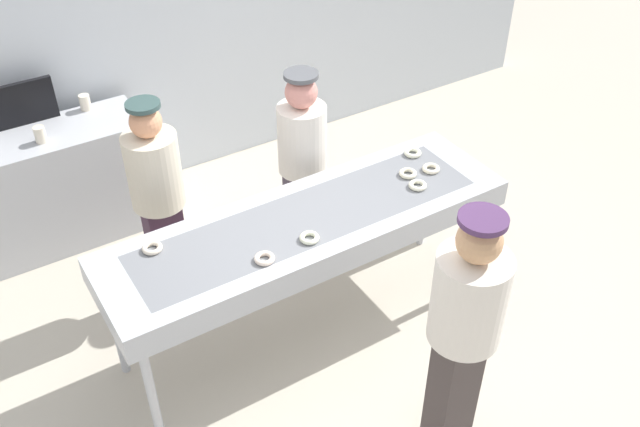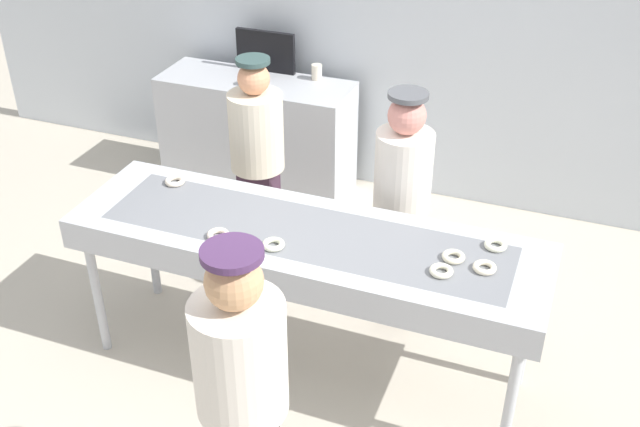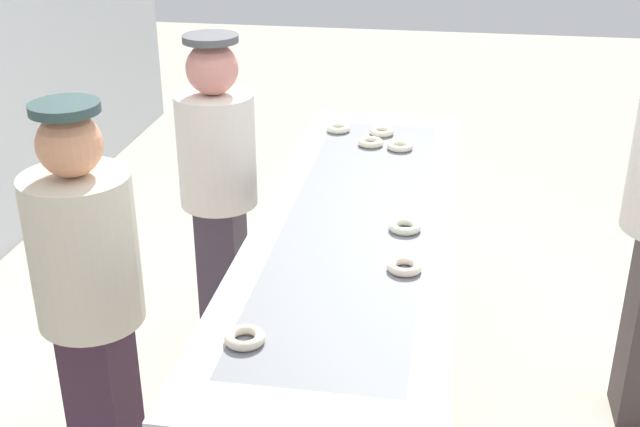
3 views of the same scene
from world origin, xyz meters
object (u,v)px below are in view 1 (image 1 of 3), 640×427
at_px(sugar_donut_1, 418,185).
at_px(worker_baker, 158,193).
at_px(sugar_donut_6, 408,173).
at_px(paper_cup_1, 85,102).
at_px(sugar_donut_5, 264,258).
at_px(worker_assistant, 302,160).
at_px(sugar_donut_2, 413,153).
at_px(paper_cup_0, 40,135).
at_px(menu_display, 21,104).
at_px(fryer_conveyor, 308,229).
at_px(sugar_donut_4, 309,238).
at_px(sugar_donut_3, 431,168).
at_px(customer_waiting, 465,324).
at_px(prep_counter, 50,189).
at_px(sugar_donut_0, 152,248).

distance_m(sugar_donut_1, worker_baker, 1.71).
relative_size(sugar_donut_6, paper_cup_1, 0.99).
relative_size(sugar_donut_5, worker_assistant, 0.08).
bearing_deg(sugar_donut_6, sugar_donut_2, 44.96).
bearing_deg(paper_cup_0, sugar_donut_1, -44.50).
height_order(sugar_donut_2, paper_cup_1, paper_cup_1).
relative_size(worker_assistant, menu_display, 3.16).
bearing_deg(fryer_conveyor, worker_baker, 129.13).
distance_m(worker_baker, paper_cup_0, 1.09).
height_order(sugar_donut_4, paper_cup_1, paper_cup_1).
relative_size(worker_baker, worker_assistant, 1.01).
height_order(sugar_donut_1, sugar_donut_6, same).
height_order(sugar_donut_3, customer_waiting, customer_waiting).
relative_size(sugar_donut_5, prep_counter, 0.08).
bearing_deg(sugar_donut_1, paper_cup_1, 124.56).
bearing_deg(paper_cup_1, customer_waiting, -74.03).
distance_m(sugar_donut_3, customer_waiting, 1.43).
bearing_deg(sugar_donut_4, worker_assistant, 61.61).
distance_m(sugar_donut_0, sugar_donut_6, 1.74).
distance_m(fryer_conveyor, worker_assistant, 0.75).
bearing_deg(sugar_donut_1, sugar_donut_5, -174.97).
height_order(sugar_donut_1, worker_baker, worker_baker).
relative_size(sugar_donut_1, menu_display, 0.24).
height_order(worker_baker, menu_display, worker_baker).
height_order(sugar_donut_2, prep_counter, sugar_donut_2).
xyz_separation_m(prep_counter, menu_display, (0.00, 0.22, 0.64)).
distance_m(worker_assistant, prep_counter, 2.00).
relative_size(sugar_donut_4, paper_cup_1, 0.99).
distance_m(sugar_donut_0, paper_cup_0, 1.58).
relative_size(sugar_donut_2, sugar_donut_4, 1.00).
bearing_deg(sugar_donut_3, sugar_donut_6, 169.07).
relative_size(sugar_donut_0, sugar_donut_2, 1.00).
bearing_deg(paper_cup_0, customer_waiting, -65.58).
distance_m(worker_baker, worker_assistant, 1.03).
distance_m(worker_assistant, paper_cup_1, 1.79).
relative_size(customer_waiting, prep_counter, 1.08).
bearing_deg(sugar_donut_4, customer_waiting, -73.03).
distance_m(sugar_donut_5, customer_waiting, 1.17).
bearing_deg(fryer_conveyor, sugar_donut_1, -7.78).
bearing_deg(sugar_donut_3, worker_assistant, 132.82).
relative_size(sugar_donut_1, sugar_donut_4, 1.00).
xyz_separation_m(sugar_donut_5, worker_assistant, (0.77, 0.87, -0.09)).
distance_m(sugar_donut_3, menu_display, 3.01).
bearing_deg(prep_counter, sugar_donut_5, -69.98).
bearing_deg(sugar_donut_0, paper_cup_1, 84.14).
height_order(fryer_conveyor, sugar_donut_0, sugar_donut_0).
xyz_separation_m(worker_assistant, prep_counter, (-1.54, 1.22, -0.42)).
distance_m(sugar_donut_5, paper_cup_0, 2.12).
height_order(sugar_donut_3, worker_baker, worker_baker).
bearing_deg(menu_display, sugar_donut_4, -64.89).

